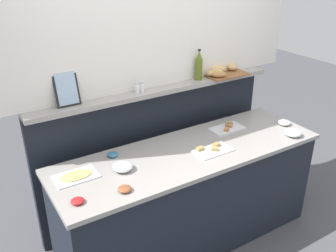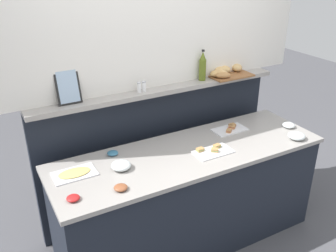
% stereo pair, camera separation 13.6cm
% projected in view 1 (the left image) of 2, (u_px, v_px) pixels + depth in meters
% --- Properties ---
extents(ground_plane, '(12.00, 12.00, 0.00)m').
position_uv_depth(ground_plane, '(154.00, 203.00, 3.82)').
color(ground_plane, '#4C4C51').
extents(buffet_counter, '(2.24, 0.72, 0.89)m').
position_uv_depth(buffet_counter, '(189.00, 197.00, 3.17)').
color(buffet_counter, black).
rests_on(buffet_counter, ground_plane).
extents(back_ledge_unit, '(2.27, 0.22, 1.28)m').
position_uv_depth(back_ledge_unit, '(156.00, 147.00, 3.48)').
color(back_ledge_unit, black).
rests_on(back_ledge_unit, ground_plane).
extents(upper_wall_panel, '(2.87, 0.08, 1.32)m').
position_uv_depth(upper_wall_panel, '(153.00, 6.00, 2.96)').
color(upper_wall_panel, white).
rests_on(upper_wall_panel, back_ledge_unit).
extents(sandwich_platter_front, '(0.31, 0.18, 0.04)m').
position_uv_depth(sandwich_platter_front, '(212.00, 150.00, 2.97)').
color(sandwich_platter_front, white).
rests_on(sandwich_platter_front, buffet_counter).
extents(sandwich_platter_rear, '(0.31, 0.17, 0.04)m').
position_uv_depth(sandwich_platter_rear, '(227.00, 128.00, 3.34)').
color(sandwich_platter_rear, silver).
rests_on(sandwich_platter_rear, buffet_counter).
extents(cold_cuts_platter, '(0.31, 0.19, 0.02)m').
position_uv_depth(cold_cuts_platter, '(76.00, 176.00, 2.63)').
color(cold_cuts_platter, silver).
rests_on(cold_cuts_platter, buffet_counter).
extents(glass_bowl_large, '(0.15, 0.15, 0.06)m').
position_uv_depth(glass_bowl_large, '(123.00, 167.00, 2.70)').
color(glass_bowl_large, silver).
rests_on(glass_bowl_large, buffet_counter).
extents(glass_bowl_medium, '(0.15, 0.15, 0.06)m').
position_uv_depth(glass_bowl_medium, '(293.00, 133.00, 3.20)').
color(glass_bowl_medium, silver).
rests_on(glass_bowl_medium, buffet_counter).
extents(glass_bowl_small, '(0.11, 0.11, 0.04)m').
position_uv_depth(glass_bowl_small, '(284.00, 123.00, 3.41)').
color(glass_bowl_small, silver).
rests_on(glass_bowl_small, buffet_counter).
extents(condiment_bowl_cream, '(0.09, 0.09, 0.03)m').
position_uv_depth(condiment_bowl_cream, '(113.00, 154.00, 2.89)').
color(condiment_bowl_cream, teal).
rests_on(condiment_bowl_cream, buffet_counter).
extents(condiment_bowl_teal, '(0.09, 0.09, 0.03)m').
position_uv_depth(condiment_bowl_teal, '(78.00, 201.00, 2.36)').
color(condiment_bowl_teal, red).
rests_on(condiment_bowl_teal, buffet_counter).
extents(condiment_bowl_red, '(0.09, 0.09, 0.03)m').
position_uv_depth(condiment_bowl_red, '(125.00, 189.00, 2.47)').
color(condiment_bowl_red, brown).
rests_on(condiment_bowl_red, buffet_counter).
extents(olive_oil_bottle, '(0.06, 0.06, 0.28)m').
position_uv_depth(olive_oil_bottle, '(199.00, 66.00, 3.32)').
color(olive_oil_bottle, '#56661E').
rests_on(olive_oil_bottle, back_ledge_unit).
extents(salt_shaker, '(0.03, 0.03, 0.09)m').
position_uv_depth(salt_shaker, '(137.00, 88.00, 3.04)').
color(salt_shaker, white).
rests_on(salt_shaker, back_ledge_unit).
extents(pepper_shaker, '(0.03, 0.03, 0.09)m').
position_uv_depth(pepper_shaker, '(142.00, 87.00, 3.06)').
color(pepper_shaker, white).
rests_on(pepper_shaker, back_ledge_unit).
extents(bread_basket, '(0.42, 0.27, 0.08)m').
position_uv_depth(bread_basket, '(221.00, 71.00, 3.47)').
color(bread_basket, brown).
rests_on(bread_basket, back_ledge_unit).
extents(framed_picture, '(0.18, 0.08, 0.27)m').
position_uv_depth(framed_picture, '(66.00, 88.00, 2.76)').
color(framed_picture, black).
rests_on(framed_picture, back_ledge_unit).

